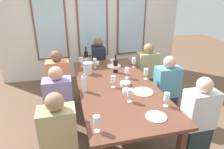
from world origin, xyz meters
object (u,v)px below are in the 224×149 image
object	(u,v)px
white_plate_0	(156,117)
wine_glass_6	(113,79)
wine_glass_1	(146,72)
seated_person_6	(99,64)
seated_person_3	(166,91)
wine_glass_0	(130,93)
dining_table	(117,89)
tasting_bowl_0	(95,63)
wine_glass_2	(95,61)
metal_pitcher	(88,68)
wine_glass_7	(134,61)
seated_person_1	(198,120)
wine_bottle_0	(86,57)
tasting_bowl_2	(125,83)
tasting_bowl_1	(113,61)
wine_glass_5	(81,60)
wine_glass_4	(127,71)
white_plate_2	(114,66)
seated_person_5	(147,73)
white_plate_1	(143,92)
wine_glass_8	(97,121)
tasting_bowl_3	(127,91)
wine_bottle_1	(116,66)
seated_person_2	(59,106)
seated_person_4	(59,83)
seated_person_0	(60,141)
water_bottle	(84,84)
wine_glass_3	(167,97)

from	to	relation	value
white_plate_0	wine_glass_6	distance (m)	0.87
wine_glass_1	seated_person_6	distance (m)	1.52
white_plate_0	seated_person_3	world-z (taller)	seated_person_3
white_plate_0	wine_glass_0	size ratio (longest dim) A/B	1.34
dining_table	tasting_bowl_0	size ratio (longest dim) A/B	16.08
wine_glass_2	wine_glass_6	size ratio (longest dim) A/B	1.00
dining_table	metal_pitcher	distance (m)	0.66
wine_glass_7	seated_person_1	xyz separation A→B (m)	(0.35, -1.42, -0.33)
wine_bottle_0	seated_person_3	world-z (taller)	seated_person_3
tasting_bowl_2	white_plate_0	bearing A→B (deg)	-83.98
white_plate_0	wine_glass_6	world-z (taller)	wine_glass_6
tasting_bowl_1	wine_glass_5	world-z (taller)	wine_glass_5
tasting_bowl_2	wine_glass_4	bearing A→B (deg)	67.01
white_plate_2	tasting_bowl_0	world-z (taller)	tasting_bowl_0
tasting_bowl_0	seated_person_5	size ratio (longest dim) A/B	0.13
seated_person_1	seated_person_3	distance (m)	0.81
white_plate_1	wine_glass_1	world-z (taller)	wine_glass_1
wine_glass_6	tasting_bowl_0	bearing A→B (deg)	95.20
wine_glass_0	wine_glass_8	bearing A→B (deg)	-136.86
metal_pitcher	wine_glass_0	distance (m)	1.10
tasting_bowl_3	seated_person_1	size ratio (longest dim) A/B	0.10
wine_bottle_1	tasting_bowl_1	world-z (taller)	wine_bottle_1
tasting_bowl_2	wine_glass_0	world-z (taller)	wine_glass_0
wine_glass_6	seated_person_1	bearing A→B (deg)	-39.18
seated_person_3	wine_glass_4	bearing A→B (deg)	163.57
wine_bottle_1	seated_person_1	distance (m)	1.49
wine_glass_6	seated_person_3	distance (m)	0.96
wine_glass_6	seated_person_2	world-z (taller)	seated_person_2
white_plate_0	metal_pitcher	distance (m)	1.52
metal_pitcher	seated_person_4	bearing A→B (deg)	157.59
seated_person_4	wine_glass_6	bearing A→B (deg)	-45.89
tasting_bowl_1	seated_person_0	distance (m)	2.05
wine_bottle_0	tasting_bowl_3	xyz separation A→B (m)	(0.38, -1.25, -0.11)
white_plate_2	wine_glass_1	world-z (taller)	wine_glass_1
white_plate_2	wine_glass_2	distance (m)	0.37
wine_glass_4	seated_person_4	distance (m)	1.23
white_plate_0	tasting_bowl_3	distance (m)	0.63
seated_person_6	seated_person_0	bearing A→B (deg)	-110.30
seated_person_3	water_bottle	bearing A→B (deg)	-175.35
white_plate_0	wine_glass_7	size ratio (longest dim) A/B	1.34
wine_glass_3	water_bottle	bearing A→B (deg)	145.83
wine_glass_8	wine_glass_5	bearing A→B (deg)	88.85
water_bottle	wine_glass_2	size ratio (longest dim) A/B	1.38
wine_glass_2	seated_person_4	size ratio (longest dim) A/B	0.16
white_plate_2	wine_glass_7	distance (m)	0.37
tasting_bowl_2	seated_person_3	xyz separation A→B (m)	(0.71, 0.05, -0.24)
wine_glass_4	white_plate_0	bearing A→B (deg)	-90.42
wine_glass_1	water_bottle	bearing A→B (deg)	-169.71
wine_glass_3	wine_glass_4	bearing A→B (deg)	102.57
seated_person_5	wine_glass_7	bearing A→B (deg)	-153.79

